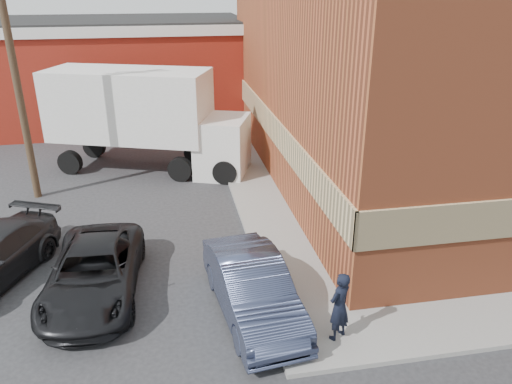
{
  "coord_description": "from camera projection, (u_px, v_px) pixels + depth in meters",
  "views": [
    {
      "loc": [
        -2.55,
        -9.41,
        7.52
      ],
      "look_at": [
        -0.13,
        3.69,
        1.84
      ],
      "focal_mm": 35.0,
      "sensor_mm": 36.0,
      "label": 1
    }
  ],
  "objects": [
    {
      "name": "utility_pole",
      "position": [
        14.0,
        68.0,
        16.91
      ],
      "size": [
        2.0,
        0.26,
        9.0
      ],
      "color": "#453522",
      "rests_on": "ground"
    },
    {
      "name": "man",
      "position": [
        339.0,
        306.0,
        10.9
      ],
      "size": [
        0.72,
        0.66,
        1.65
      ],
      "primitive_type": "imported",
      "rotation": [
        0.0,
        0.0,
        3.71
      ],
      "color": "black",
      "rests_on": "sidewalk_south"
    },
    {
      "name": "box_truck",
      "position": [
        149.0,
        114.0,
        20.54
      ],
      "size": [
        8.84,
        5.29,
        4.19
      ],
      "rotation": [
        0.0,
        0.0,
        -0.35
      ],
      "color": "white",
      "rests_on": "ground"
    },
    {
      "name": "ground",
      "position": [
        289.0,
        322.0,
        11.89
      ],
      "size": [
        90.0,
        90.0,
        0.0
      ],
      "primitive_type": "plane",
      "color": "#28282B",
      "rests_on": "ground"
    },
    {
      "name": "sedan",
      "position": [
        253.0,
        288.0,
        11.92
      ],
      "size": [
        2.07,
        4.57,
        1.45
      ],
      "primitive_type": "imported",
      "rotation": [
        0.0,
        0.0,
        0.12
      ],
      "color": "#333A55",
      "rests_on": "ground"
    },
    {
      "name": "suv_a",
      "position": [
        94.0,
        272.0,
        12.68
      ],
      "size": [
        2.46,
        4.88,
        1.32
      ],
      "primitive_type": "imported",
      "rotation": [
        0.0,
        0.0,
        -0.06
      ],
      "color": "black",
      "rests_on": "ground"
    },
    {
      "name": "brick_building",
      "position": [
        447.0,
        58.0,
        19.61
      ],
      "size": [
        14.25,
        18.25,
        9.36
      ],
      "color": "#A64B2A",
      "rests_on": "ground"
    },
    {
      "name": "warehouse",
      "position": [
        100.0,
        71.0,
        27.87
      ],
      "size": [
        16.3,
        8.3,
        5.6
      ],
      "color": "maroon",
      "rests_on": "ground"
    },
    {
      "name": "sidewalk_west",
      "position": [
        250.0,
        180.0,
        20.1
      ],
      "size": [
        1.8,
        18.0,
        0.12
      ],
      "primitive_type": "cube",
      "color": "gray",
      "rests_on": "ground"
    }
  ]
}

